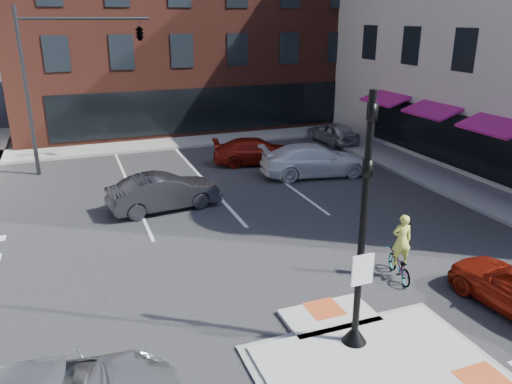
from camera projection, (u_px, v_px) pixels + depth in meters
name	position (u px, v px, depth m)	size (l,w,h in m)	color
ground	(363.00, 355.00, 11.66)	(120.00, 120.00, 0.00)	#28282B
refuge_island	(369.00, 360.00, 11.42)	(5.40, 4.65, 0.13)	gray
sidewalk_e	(443.00, 179.00, 24.07)	(3.00, 24.00, 0.15)	gray
sidewalk_n	(217.00, 139.00, 32.04)	(26.00, 3.00, 0.15)	gray
building_n	(177.00, 12.00, 38.28)	(24.40, 18.40, 15.50)	#53231A
building_far_left	(76.00, 41.00, 54.51)	(10.00, 12.00, 10.00)	slate
building_far_right	(188.00, 30.00, 60.30)	(12.00, 12.00, 12.00)	brown
signal_pole	(361.00, 257.00, 11.23)	(0.60, 0.60, 5.98)	black
mast_arm_signal	(110.00, 44.00, 24.31)	(6.10, 2.24, 8.00)	black
white_pickup	(314.00, 160.00, 24.66)	(2.18, 5.37, 1.56)	white
bg_car_dark	(164.00, 192.00, 20.28)	(1.57, 4.50, 1.48)	#29292E
bg_car_silver	(333.00, 132.00, 31.00)	(1.61, 4.00, 1.36)	#AAADB1
bg_car_red	(257.00, 151.00, 26.70)	(1.90, 4.66, 1.35)	maroon
cyclist	(400.00, 257.00, 14.91)	(0.92, 1.68, 2.05)	#3F3F44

